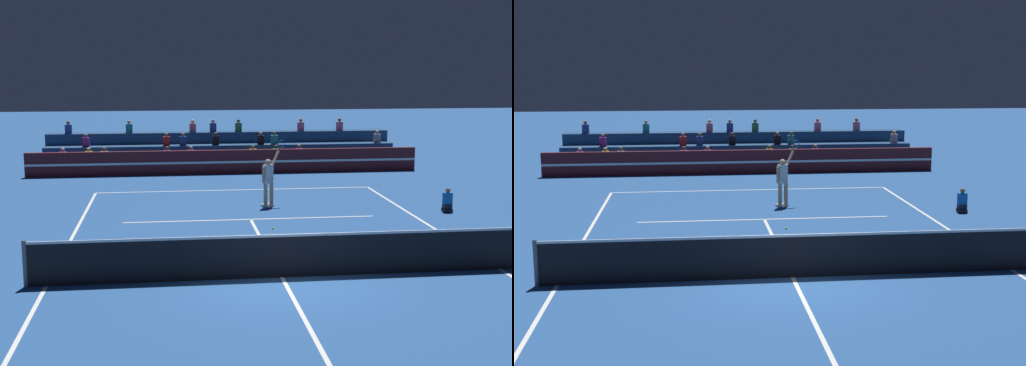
# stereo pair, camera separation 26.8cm
# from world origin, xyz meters

# --- Properties ---
(ground_plane) EXTENTS (120.00, 120.00, 0.00)m
(ground_plane) POSITION_xyz_m (0.00, 0.00, 0.00)
(ground_plane) COLOR #285699
(court_lines) EXTENTS (11.10, 23.90, 0.01)m
(court_lines) POSITION_xyz_m (0.00, 0.00, 0.00)
(court_lines) COLOR white
(court_lines) RESTS_ON ground
(tennis_net) EXTENTS (12.00, 0.10, 1.10)m
(tennis_net) POSITION_xyz_m (0.00, 0.00, 0.54)
(tennis_net) COLOR slate
(tennis_net) RESTS_ON ground
(sponsor_banner_wall) EXTENTS (18.00, 0.26, 1.10)m
(sponsor_banner_wall) POSITION_xyz_m (0.00, 16.22, 0.55)
(sponsor_banner_wall) COLOR #51191E
(sponsor_banner_wall) RESTS_ON ground
(bleacher_stand) EXTENTS (17.03, 2.85, 2.28)m
(bleacher_stand) POSITION_xyz_m (-0.01, 18.75, 0.65)
(bleacher_stand) COLOR navy
(bleacher_stand) RESTS_ON ground
(ball_kid_courtside) EXTENTS (0.30, 0.36, 0.84)m
(ball_kid_courtside) POSITION_xyz_m (6.86, 6.77, 0.33)
(ball_kid_courtside) COLOR black
(ball_kid_courtside) RESTS_ON ground
(tennis_player) EXTENTS (0.97, 0.79, 2.40)m
(tennis_player) POSITION_xyz_m (0.88, 8.44, 0.98)
(tennis_player) COLOR tan
(tennis_player) RESTS_ON ground
(tennis_ball) EXTENTS (0.07, 0.07, 0.07)m
(tennis_ball) POSITION_xyz_m (0.51, 4.93, 0.03)
(tennis_ball) COLOR #C6DB33
(tennis_ball) RESTS_ON ground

